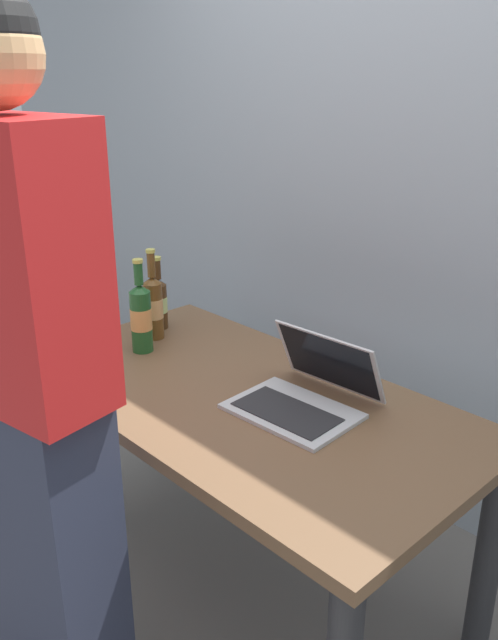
{
  "coord_description": "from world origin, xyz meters",
  "views": [
    {
      "loc": [
        1.3,
        -1.21,
        1.66
      ],
      "look_at": [
        0.04,
        0.0,
        0.99
      ],
      "focal_mm": 36.69,
      "sensor_mm": 36.0,
      "label": 1
    }
  ],
  "objects_px": {
    "beer_bottle_brown": "(158,301)",
    "person_figure": "(34,401)",
    "beer_bottle_dark": "(153,305)",
    "beer_bottle_green": "(141,316)",
    "laptop": "(305,392)"
  },
  "relations": [
    {
      "from": "person_figure",
      "to": "beer_bottle_brown",
      "type": "bearing_deg",
      "value": 127.61
    },
    {
      "from": "beer_bottle_brown",
      "to": "person_figure",
      "type": "distance_m",
      "value": 1.0
    },
    {
      "from": "beer_bottle_dark",
      "to": "beer_bottle_brown",
      "type": "distance_m",
      "value": 0.1
    },
    {
      "from": "beer_bottle_dark",
      "to": "beer_bottle_brown",
      "type": "relative_size",
      "value": 1.2
    },
    {
      "from": "beer_bottle_green",
      "to": "person_figure",
      "type": "height_order",
      "value": "person_figure"
    },
    {
      "from": "beer_bottle_brown",
      "to": "person_figure",
      "type": "bearing_deg",
      "value": -52.39
    },
    {
      "from": "beer_bottle_dark",
      "to": "beer_bottle_green",
      "type": "bearing_deg",
      "value": -55.86
    },
    {
      "from": "beer_bottle_dark",
      "to": "beer_bottle_green",
      "type": "relative_size",
      "value": 1.01
    },
    {
      "from": "beer_bottle_green",
      "to": "beer_bottle_dark",
      "type": "bearing_deg",
      "value": 124.14
    },
    {
      "from": "beer_bottle_brown",
      "to": "beer_bottle_green",
      "type": "distance_m",
      "value": 0.22
    },
    {
      "from": "laptop",
      "to": "beer_bottle_brown",
      "type": "xyz_separation_m",
      "value": [
        -0.8,
        0.06,
        0.06
      ]
    },
    {
      "from": "beer_bottle_green",
      "to": "person_figure",
      "type": "relative_size",
      "value": 0.18
    },
    {
      "from": "beer_bottle_dark",
      "to": "beer_bottle_brown",
      "type": "height_order",
      "value": "beer_bottle_dark"
    },
    {
      "from": "laptop",
      "to": "person_figure",
      "type": "height_order",
      "value": "person_figure"
    },
    {
      "from": "laptop",
      "to": "beer_bottle_dark",
      "type": "bearing_deg",
      "value": -179.32
    }
  ]
}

